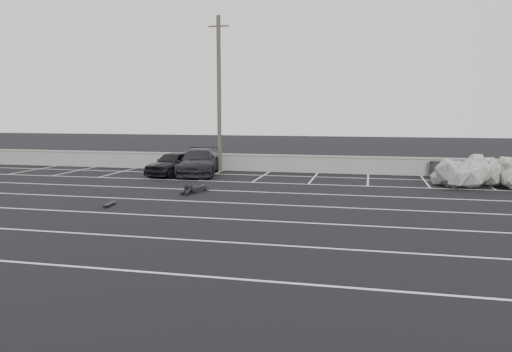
% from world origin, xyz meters
% --- Properties ---
extents(ground, '(120.00, 120.00, 0.00)m').
position_xyz_m(ground, '(0.00, 0.00, 0.00)').
color(ground, black).
rests_on(ground, ground).
extents(seawall, '(50.00, 0.45, 1.06)m').
position_xyz_m(seawall, '(0.00, 14.00, 0.55)').
color(seawall, gray).
rests_on(seawall, ground).
extents(stall_lines, '(36.00, 20.05, 0.01)m').
position_xyz_m(stall_lines, '(-0.08, 4.41, 0.00)').
color(stall_lines, silver).
rests_on(stall_lines, ground).
extents(car_left, '(2.54, 4.43, 1.42)m').
position_xyz_m(car_left, '(-4.15, 10.90, 0.71)').
color(car_left, black).
rests_on(car_left, ground).
extents(car_right, '(3.12, 5.57, 1.52)m').
position_xyz_m(car_right, '(-2.82, 11.47, 0.76)').
color(car_right, black).
rests_on(car_right, ground).
extents(utility_pole, '(1.26, 0.25, 9.46)m').
position_xyz_m(utility_pole, '(-2.05, 13.20, 4.79)').
color(utility_pole, '#4C4238').
rests_on(utility_pole, ground).
extents(trash_bin, '(0.79, 0.79, 0.92)m').
position_xyz_m(trash_bin, '(10.69, 13.39, 0.47)').
color(trash_bin, '#242427').
rests_on(trash_bin, ground).
extents(riprap_pile, '(4.92, 3.37, 1.25)m').
position_xyz_m(riprap_pile, '(12.34, 9.80, 0.51)').
color(riprap_pile, '#A8A49D').
rests_on(riprap_pile, ground).
extents(person, '(1.85, 2.78, 0.49)m').
position_xyz_m(person, '(-0.76, 5.50, 0.24)').
color(person, black).
rests_on(person, ground).
extents(skateboard, '(0.32, 0.87, 0.10)m').
position_xyz_m(skateboard, '(-2.98, 1.28, 0.08)').
color(skateboard, black).
rests_on(skateboard, ground).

